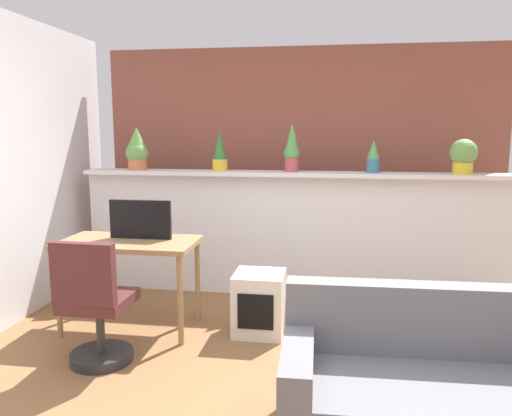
% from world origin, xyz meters
% --- Properties ---
extents(ground_plane, '(12.00, 12.00, 0.00)m').
position_xyz_m(ground_plane, '(0.00, 0.00, 0.00)').
color(ground_plane, brown).
extents(divider_wall, '(4.23, 0.16, 1.20)m').
position_xyz_m(divider_wall, '(0.00, 2.00, 0.60)').
color(divider_wall, silver).
rests_on(divider_wall, ground).
extents(plant_shelf, '(4.23, 0.31, 0.04)m').
position_xyz_m(plant_shelf, '(0.00, 1.96, 1.22)').
color(plant_shelf, silver).
rests_on(plant_shelf, divider_wall).
extents(brick_wall_behind, '(4.23, 0.10, 2.50)m').
position_xyz_m(brick_wall_behind, '(0.00, 2.60, 1.25)').
color(brick_wall_behind, brown).
rests_on(brick_wall_behind, ground).
extents(potted_plant_0, '(0.23, 0.23, 0.43)m').
position_xyz_m(potted_plant_0, '(-1.60, 1.95, 1.44)').
color(potted_plant_0, '#C66B42').
rests_on(potted_plant_0, plant_shelf).
extents(potted_plant_1, '(0.15, 0.15, 0.38)m').
position_xyz_m(potted_plant_1, '(-0.76, 2.00, 1.41)').
color(potted_plant_1, gold).
rests_on(potted_plant_1, plant_shelf).
extents(potted_plant_2, '(0.15, 0.15, 0.46)m').
position_xyz_m(potted_plant_2, '(-0.05, 1.97, 1.45)').
color(potted_plant_2, '#B7474C').
rests_on(potted_plant_2, plant_shelf).
extents(potted_plant_3, '(0.12, 0.12, 0.31)m').
position_xyz_m(potted_plant_3, '(0.72, 1.98, 1.39)').
color(potted_plant_3, '#386B84').
rests_on(potted_plant_3, plant_shelf).
extents(potted_plant_4, '(0.24, 0.24, 0.32)m').
position_xyz_m(potted_plant_4, '(1.52, 1.94, 1.41)').
color(potted_plant_4, gold).
rests_on(potted_plant_4, plant_shelf).
extents(desk, '(1.10, 0.60, 0.75)m').
position_xyz_m(desk, '(-1.28, 0.92, 0.67)').
color(desk, '#99754C').
rests_on(desk, ground).
extents(tv_monitor, '(0.52, 0.04, 0.32)m').
position_xyz_m(tv_monitor, '(-1.21, 1.00, 0.91)').
color(tv_monitor, black).
rests_on(tv_monitor, desk).
extents(office_chair, '(0.45, 0.45, 0.91)m').
position_xyz_m(office_chair, '(-1.26, 0.26, 0.39)').
color(office_chair, '#262628').
rests_on(office_chair, ground).
extents(side_cube_shelf, '(0.40, 0.41, 0.50)m').
position_xyz_m(side_cube_shelf, '(-0.22, 0.99, 0.25)').
color(side_cube_shelf, silver).
rests_on(side_cube_shelf, ground).
extents(couch, '(1.58, 0.80, 0.80)m').
position_xyz_m(couch, '(0.89, -0.34, 0.28)').
color(couch, slate).
rests_on(couch, ground).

